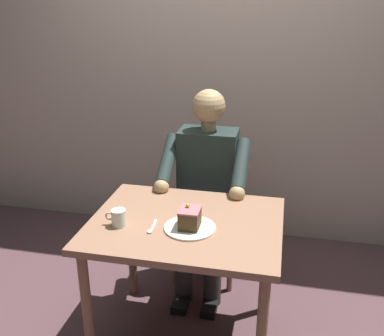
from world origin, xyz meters
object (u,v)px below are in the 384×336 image
chair (210,200)px  dessert_spoon (152,228)px  seated_person (206,189)px  coffee_cup (118,217)px  cake_slice (190,218)px  dining_table (186,237)px

chair → dessert_spoon: bearing=80.3°
seated_person → dessert_spoon: 0.68m
chair → dessert_spoon: size_ratio=6.40×
coffee_cup → dessert_spoon: size_ratio=0.75×
cake_slice → coffee_cup: (0.35, 0.04, -0.01)m
chair → seated_person: 0.23m
chair → dining_table: bearing=90.0°
dining_table → chair: bearing=-90.0°
coffee_cup → dessert_spoon: (-0.17, -0.00, -0.04)m
chair → seated_person: bearing=90.0°
coffee_cup → cake_slice: bearing=-172.8°
dining_table → chair: 0.73m
dining_table → cake_slice: (-0.04, 0.07, 0.15)m
cake_slice → chair: bearing=-87.3°
dining_table → coffee_cup: coffee_cup is taller
chair → cake_slice: 0.84m
dining_table → chair: size_ratio=1.05×
seated_person → coffee_cup: (0.31, 0.67, 0.11)m
dining_table → coffee_cup: bearing=20.2°
dessert_spoon → coffee_cup: bearing=0.2°
chair → cake_slice: size_ratio=7.93×
dessert_spoon → dining_table: bearing=-141.4°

